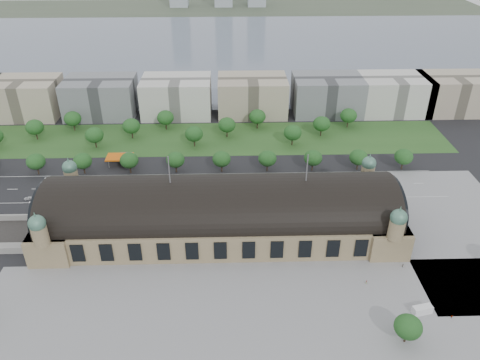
{
  "coord_description": "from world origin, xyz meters",
  "views": [
    {
      "loc": [
        3.65,
        -161.91,
        123.09
      ],
      "look_at": [
        8.75,
        20.51,
        14.0
      ],
      "focal_mm": 35.0,
      "sensor_mm": 36.0,
      "label": 1
    }
  ],
  "objects_px": {
    "pedestrian_0": "(366,282)",
    "pedestrian_3": "(452,316)",
    "parked_car_5": "(181,200)",
    "parked_car_0": "(52,203)",
    "bus_mid": "(252,190)",
    "pedestrian_2": "(403,265)",
    "parked_car_6": "(184,200)",
    "bus_west": "(170,191)",
    "parked_car_3": "(150,200)",
    "van_south": "(421,310)",
    "traffic_car_1": "(48,188)",
    "traffic_car_6": "(372,183)",
    "parked_car_2": "(75,202)",
    "traffic_car_3": "(155,186)",
    "traffic_car_2": "(99,196)",
    "bus_east": "(264,193)",
    "traffic_car_0": "(29,198)",
    "traffic_car_4": "(246,191)",
    "parked_car_1": "(72,201)",
    "traffic_car_5": "(310,174)",
    "parked_car_4": "(141,205)",
    "petrol_station": "(123,157)"
  },
  "relations": [
    {
      "from": "traffic_car_5",
      "to": "van_south",
      "type": "distance_m",
      "value": 98.58
    },
    {
      "from": "traffic_car_3",
      "to": "parked_car_5",
      "type": "relative_size",
      "value": 0.76
    },
    {
      "from": "traffic_car_3",
      "to": "pedestrian_2",
      "type": "xyz_separation_m",
      "value": [
        104.29,
        -62.6,
        0.11
      ]
    },
    {
      "from": "traffic_car_3",
      "to": "traffic_car_6",
      "type": "xyz_separation_m",
      "value": [
        108.88,
        -0.83,
        0.02
      ]
    },
    {
      "from": "petrol_station",
      "to": "traffic_car_5",
      "type": "relative_size",
      "value": 3.29
    },
    {
      "from": "parked_car_4",
      "to": "parked_car_5",
      "type": "relative_size",
      "value": 0.8
    },
    {
      "from": "parked_car_0",
      "to": "parked_car_2",
      "type": "distance_m",
      "value": 10.4
    },
    {
      "from": "parked_car_0",
      "to": "van_south",
      "type": "distance_m",
      "value": 166.23
    },
    {
      "from": "parked_car_6",
      "to": "pedestrian_3",
      "type": "bearing_deg",
      "value": 26.87
    },
    {
      "from": "bus_west",
      "to": "bus_mid",
      "type": "bearing_deg",
      "value": -85.24
    },
    {
      "from": "parked_car_2",
      "to": "parked_car_6",
      "type": "xyz_separation_m",
      "value": [
        51.63,
        0.0,
        0.16
      ]
    },
    {
      "from": "petrol_station",
      "to": "parked_car_4",
      "type": "height_order",
      "value": "petrol_station"
    },
    {
      "from": "traffic_car_1",
      "to": "traffic_car_6",
      "type": "height_order",
      "value": "traffic_car_1"
    },
    {
      "from": "parked_car_2",
      "to": "van_south",
      "type": "height_order",
      "value": "van_south"
    },
    {
      "from": "pedestrian_0",
      "to": "pedestrian_3",
      "type": "xyz_separation_m",
      "value": [
        24.87,
        -17.57,
        0.1
      ]
    },
    {
      "from": "traffic_car_5",
      "to": "bus_mid",
      "type": "relative_size",
      "value": 0.33
    },
    {
      "from": "parked_car_1",
      "to": "parked_car_2",
      "type": "height_order",
      "value": "parked_car_1"
    },
    {
      "from": "traffic_car_3",
      "to": "bus_east",
      "type": "xyz_separation_m",
      "value": [
        53.62,
        -9.73,
        0.92
      ]
    },
    {
      "from": "parked_car_5",
      "to": "pedestrian_2",
      "type": "height_order",
      "value": "parked_car_5"
    },
    {
      "from": "petrol_station",
      "to": "bus_mid",
      "type": "distance_m",
      "value": 76.59
    },
    {
      "from": "petrol_station",
      "to": "parked_car_0",
      "type": "distance_m",
      "value": 48.64
    },
    {
      "from": "traffic_car_6",
      "to": "van_south",
      "type": "xyz_separation_m",
      "value": [
        -6.13,
        -85.59,
        0.74
      ]
    },
    {
      "from": "parked_car_1",
      "to": "traffic_car_5",
      "type": "bearing_deg",
      "value": 79.18
    },
    {
      "from": "traffic_car_0",
      "to": "bus_mid",
      "type": "distance_m",
      "value": 107.1
    },
    {
      "from": "traffic_car_1",
      "to": "pedestrian_3",
      "type": "relative_size",
      "value": 2.69
    },
    {
      "from": "parked_car_2",
      "to": "bus_mid",
      "type": "distance_m",
      "value": 84.62
    },
    {
      "from": "traffic_car_2",
      "to": "parked_car_3",
      "type": "xyz_separation_m",
      "value": [
        24.93,
        -4.28,
        0.03
      ]
    },
    {
      "from": "parked_car_0",
      "to": "bus_mid",
      "type": "relative_size",
      "value": 0.37
    },
    {
      "from": "traffic_car_0",
      "to": "traffic_car_2",
      "type": "bearing_deg",
      "value": 87.29
    },
    {
      "from": "parked_car_1",
      "to": "parked_car_0",
      "type": "bearing_deg",
      "value": -107.47
    },
    {
      "from": "parked_car_0",
      "to": "parked_car_6",
      "type": "height_order",
      "value": "parked_car_6"
    },
    {
      "from": "bus_east",
      "to": "traffic_car_4",
      "type": "bearing_deg",
      "value": 66.23
    },
    {
      "from": "parked_car_5",
      "to": "pedestrian_3",
      "type": "xyz_separation_m",
      "value": [
        98.61,
        -75.66,
        0.04
      ]
    },
    {
      "from": "bus_mid",
      "to": "pedestrian_2",
      "type": "bearing_deg",
      "value": -128.6
    },
    {
      "from": "traffic_car_5",
      "to": "parked_car_6",
      "type": "xyz_separation_m",
      "value": [
        -63.92,
        -22.6,
        0.11
      ]
    },
    {
      "from": "traffic_car_0",
      "to": "traffic_car_4",
      "type": "relative_size",
      "value": 1.04
    },
    {
      "from": "parked_car_2",
      "to": "traffic_car_3",
      "type": "bearing_deg",
      "value": 73.71
    },
    {
      "from": "parked_car_4",
      "to": "pedestrian_0",
      "type": "distance_m",
      "value": 106.93
    },
    {
      "from": "traffic_car_1",
      "to": "traffic_car_2",
      "type": "xyz_separation_m",
      "value": [
        26.93,
        -8.07,
        -0.05
      ]
    },
    {
      "from": "traffic_car_3",
      "to": "pedestrian_2",
      "type": "relative_size",
      "value": 2.93
    },
    {
      "from": "parked_car_4",
      "to": "pedestrian_2",
      "type": "height_order",
      "value": "parked_car_4"
    },
    {
      "from": "petrol_station",
      "to": "parked_car_5",
      "type": "relative_size",
      "value": 2.36
    },
    {
      "from": "traffic_car_2",
      "to": "parked_car_2",
      "type": "height_order",
      "value": "traffic_car_2"
    },
    {
      "from": "parked_car_6",
      "to": "bus_west",
      "type": "xyz_separation_m",
      "value": [
        -7.0,
        7.0,
        0.88
      ]
    },
    {
      "from": "traffic_car_4",
      "to": "parked_car_1",
      "type": "bearing_deg",
      "value": -83.78
    },
    {
      "from": "pedestrian_3",
      "to": "parked_car_3",
      "type": "bearing_deg",
      "value": -40.02
    },
    {
      "from": "traffic_car_4",
      "to": "parked_car_3",
      "type": "height_order",
      "value": "parked_car_3"
    },
    {
      "from": "traffic_car_4",
      "to": "van_south",
      "type": "relative_size",
      "value": 0.61
    },
    {
      "from": "traffic_car_0",
      "to": "pedestrian_3",
      "type": "xyz_separation_m",
      "value": [
        171.7,
        -79.18,
        0.08
      ]
    },
    {
      "from": "pedestrian_3",
      "to": "parked_car_2",
      "type": "bearing_deg",
      "value": -33.22
    }
  ]
}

